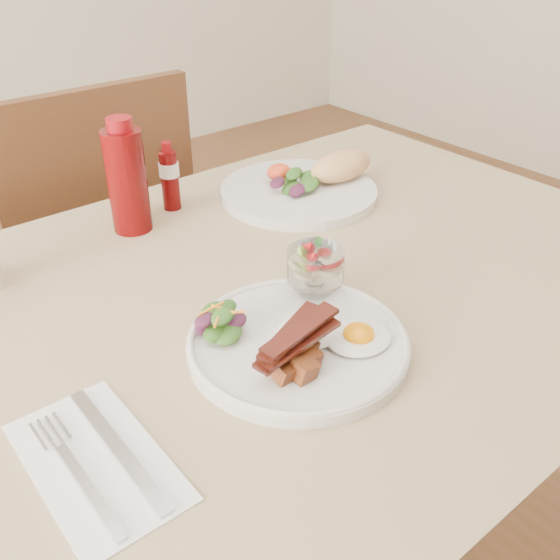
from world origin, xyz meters
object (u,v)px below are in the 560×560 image
Objects in this scene: table at (269,340)px; second_plate at (309,184)px; hot_sauce_bottle at (170,177)px; chair_far at (93,253)px; main_plate at (298,344)px; fruit_cup at (315,265)px; ketchup_bottle at (127,179)px.

table is 4.19× the size of second_plate.
second_plate is at bearing -25.34° from hot_sauce_bottle.
chair_far reaches higher than main_plate.
ketchup_bottle is at bearing 103.74° from fruit_cup.
fruit_cup is 0.38m from ketchup_bottle.
ketchup_bottle is 1.55× the size of hot_sauce_bottle.
ketchup_bottle is at bearing -163.28° from hot_sauce_bottle.
main_plate is at bearing -93.92° from chair_far.
chair_far is at bearing 92.58° from fruit_cup.
chair_far is 3.32× the size of main_plate.
hot_sauce_bottle reaches higher than main_plate.
table is 6.88× the size of ketchup_bottle.
fruit_cup is at bearing -87.42° from chair_far.
table is 0.36m from second_plate.
chair_far is 0.58m from second_plate.
table is 4.75× the size of main_plate.
hot_sauce_bottle is (0.04, -0.33, 0.29)m from chair_far.
chair_far reaches higher than fruit_cup.
hot_sauce_bottle is (0.09, 0.03, -0.03)m from ketchup_bottle.
ketchup_bottle is at bearing 90.25° from main_plate.
main_plate is 0.88× the size of second_plate.
second_plate is at bearing -14.11° from ketchup_bottle.
chair_far is 7.44× the size of hot_sauce_bottle.
table is 0.17m from main_plate.
ketchup_bottle is (-0.09, 0.36, 0.03)m from fruit_cup.
hot_sauce_bottle is (0.09, 0.46, 0.05)m from main_plate.
table is 16.77× the size of fruit_cup.
hot_sauce_bottle is at bearing 154.66° from second_plate.
main_plate is 3.53× the size of fruit_cup.
hot_sauce_bottle is at bearing 16.72° from ketchup_bottle.
chair_far is 0.44m from hot_sauce_bottle.
second_plate is (0.27, 0.22, 0.11)m from table.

